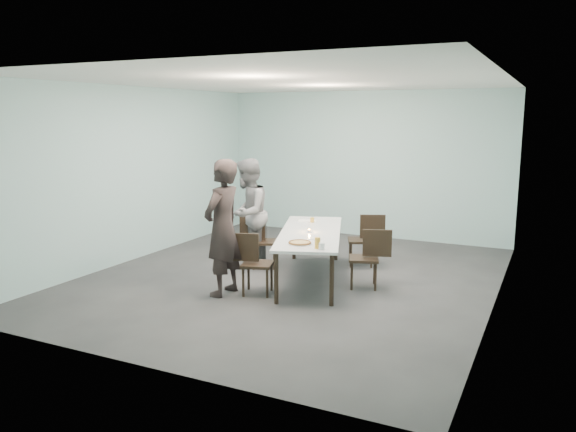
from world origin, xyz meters
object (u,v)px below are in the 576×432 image
at_px(chair_near_left, 252,259).
at_px(diner_near, 223,228).
at_px(tealight, 309,231).
at_px(table, 310,235).
at_px(side_plate, 315,238).
at_px(beer_glass, 317,243).
at_px(chair_far_right, 366,236).
at_px(amber_tumbler, 312,220).
at_px(chair_near_right, 369,254).
at_px(chair_far_left, 259,238).
at_px(water_tumbler, 322,246).
at_px(pizza, 300,243).
at_px(diner_far, 248,213).

relative_size(chair_near_left, diner_near, 0.45).
bearing_deg(chair_near_left, tealight, 47.41).
bearing_deg(chair_near_left, table, 48.66).
xyz_separation_m(side_plate, beer_glass, (0.27, -0.54, 0.07)).
bearing_deg(side_plate, chair_far_right, 80.59).
relative_size(table, amber_tumbler, 34.39).
bearing_deg(chair_near_right, chair_far_left, -27.58).
bearing_deg(amber_tumbler, chair_near_right, -30.81).
bearing_deg(table, water_tumbler, -59.23).
xyz_separation_m(table, water_tumbler, (0.60, -1.01, 0.10)).
distance_m(table, water_tumbler, 1.18).
height_order(beer_glass, amber_tumbler, beer_glass).
bearing_deg(tealight, water_tumbler, -58.02).
bearing_deg(tealight, diner_near, -124.73).
distance_m(chair_near_right, water_tumbler, 1.09).
bearing_deg(beer_glass, tealight, 119.51).
height_order(chair_far_left, pizza, chair_far_left).
height_order(beer_glass, tealight, beer_glass).
bearing_deg(table, tealight, -86.96).
xyz_separation_m(chair_far_right, water_tumbler, (0.08, -2.15, 0.29)).
xyz_separation_m(chair_far_left, diner_near, (0.24, -1.48, 0.46)).
xyz_separation_m(chair_far_left, tealight, (1.05, -0.32, 0.27)).
distance_m(diner_near, water_tumbler, 1.43).
height_order(chair_far_left, diner_far, diner_far).
bearing_deg(table, side_plate, -59.57).
height_order(pizza, beer_glass, beer_glass).
bearing_deg(chair_near_right, pizza, 28.58).
distance_m(table, amber_tumbler, 0.78).
xyz_separation_m(pizza, amber_tumbler, (-0.49, 1.56, 0.02)).
height_order(diner_far, pizza, diner_far).
height_order(table, water_tumbler, water_tumbler).
distance_m(chair_far_right, pizza, 2.03).
relative_size(table, pizza, 8.09).
bearing_deg(beer_glass, water_tumbler, -22.30).
relative_size(chair_far_left, amber_tumbler, 10.88).
height_order(table, chair_far_right, chair_far_right).
xyz_separation_m(chair_far_right, beer_glass, (0.01, -2.12, 0.32)).
distance_m(pizza, amber_tumbler, 1.63).
bearing_deg(chair_near_right, diner_near, 14.85).
distance_m(chair_far_right, diner_near, 2.75).
height_order(diner_near, side_plate, diner_near).
xyz_separation_m(chair_far_left, beer_glass, (1.57, -1.24, 0.32)).
bearing_deg(amber_tumbler, side_plate, -65.11).
bearing_deg(water_tumbler, chair_far_left, 142.20).
relative_size(side_plate, amber_tumbler, 2.25).
relative_size(diner_near, side_plate, 10.66).
relative_size(beer_glass, amber_tumbler, 1.88).
bearing_deg(water_tumbler, pizza, 157.36).
xyz_separation_m(diner_far, beer_glass, (1.77, -1.22, -0.08)).
xyz_separation_m(beer_glass, water_tumbler, (0.07, -0.03, -0.03)).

